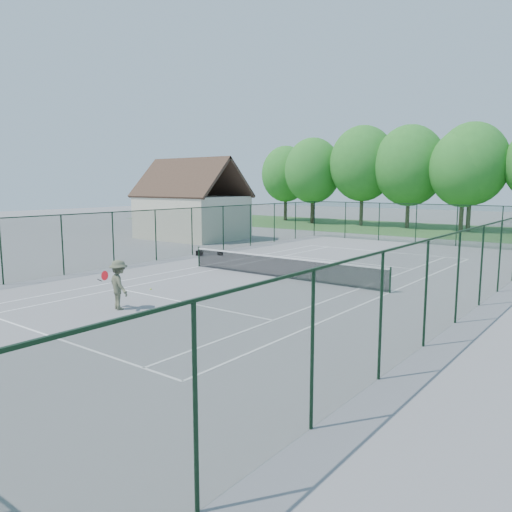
% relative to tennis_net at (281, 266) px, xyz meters
% --- Properties ---
extents(ground, '(140.00, 140.00, 0.00)m').
position_rel_tennis_net_xyz_m(ground, '(0.00, 0.00, -0.58)').
color(ground, gray).
rests_on(ground, ground).
extents(grass_far, '(80.00, 16.00, 0.01)m').
position_rel_tennis_net_xyz_m(grass_far, '(0.00, 30.00, -0.57)').
color(grass_far, '#407434').
rests_on(grass_far, ground).
extents(court_lines, '(11.05, 23.85, 0.01)m').
position_rel_tennis_net_xyz_m(court_lines, '(0.00, 0.00, -0.57)').
color(court_lines, white).
rests_on(court_lines, ground).
extents(tennis_net, '(11.08, 0.08, 1.10)m').
position_rel_tennis_net_xyz_m(tennis_net, '(0.00, 0.00, 0.00)').
color(tennis_net, black).
rests_on(tennis_net, ground).
extents(fence_enclosure, '(18.05, 36.05, 3.02)m').
position_rel_tennis_net_xyz_m(fence_enclosure, '(0.00, 0.00, 0.98)').
color(fence_enclosure, '#193823').
rests_on(fence_enclosure, ground).
extents(utility_building, '(8.60, 6.27, 6.63)m').
position_rel_tennis_net_xyz_m(utility_building, '(-16.00, 10.00, 2.54)').
color(utility_building, beige).
rests_on(utility_building, ground).
extents(tree_line_far, '(39.40, 6.40, 9.70)m').
position_rel_tennis_net_xyz_m(tree_line_far, '(0.00, 30.00, 5.42)').
color(tree_line_far, '#453520').
rests_on(tree_line_far, ground).
extents(sports_bag_a, '(0.46, 0.35, 0.33)m').
position_rel_tennis_net_xyz_m(sports_bag_a, '(-8.42, 3.05, -0.41)').
color(sports_bag_a, black).
rests_on(sports_bag_a, ground).
extents(sports_bag_b, '(0.32, 0.20, 0.24)m').
position_rel_tennis_net_xyz_m(sports_bag_b, '(-7.48, 3.95, -0.46)').
color(sports_bag_b, black).
rests_on(sports_bag_b, ground).
extents(tennis_player, '(2.17, 0.98, 1.81)m').
position_rel_tennis_net_xyz_m(tennis_player, '(-1.16, -8.57, 0.33)').
color(tennis_player, '#545740').
rests_on(tennis_player, ground).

